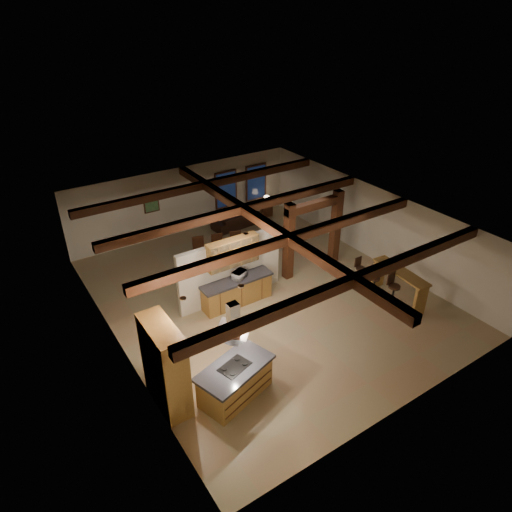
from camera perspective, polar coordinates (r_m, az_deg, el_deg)
The scene contains 23 objects.
ground at distance 15.81m, azimuth 0.95°, elevation -4.90°, with size 12.00×12.00×0.00m, color tan.
room_walls at distance 14.87m, azimuth 1.01°, elevation 0.75°, with size 12.00×12.00×12.00m.
ceiling_beams at distance 14.42m, azimuth 1.04°, elevation 4.16°, with size 10.00×12.00×0.28m.
timber_posts at distance 16.60m, azimuth 7.19°, elevation 3.70°, with size 2.50×0.30×2.90m.
partition_wall at distance 15.12m, azimuth -3.22°, elevation -1.75°, with size 3.80×0.18×2.20m, color beige.
pantry_cabinet at distance 11.57m, azimuth -11.28°, elevation -13.30°, with size 0.67×1.60×2.40m.
back_counter at distance 15.18m, azimuth -2.40°, elevation -4.40°, with size 2.50×0.66×0.94m.
upper_display_cabinet at distance 14.60m, azimuth -2.92°, elevation 0.44°, with size 1.80×0.36×0.95m.
range_hood at distance 11.14m, azimuth -2.77°, elevation -10.64°, with size 1.10×1.10×1.40m.
back_windows at distance 20.90m, azimuth -1.85°, elevation 8.75°, with size 2.70×0.07×1.70m.
framed_art at distance 19.10m, azimuth -12.97°, elevation 6.54°, with size 0.65×0.05×0.85m.
recessed_cans at distance 11.75m, azimuth -3.85°, elevation -1.73°, with size 3.16×2.46×0.03m.
kitchen_island at distance 12.01m, azimuth -2.62°, elevation -15.31°, with size 2.22×1.59×0.99m.
dining_table at distance 17.17m, azimuth -4.43°, elevation -0.62°, with size 1.89×1.06×0.67m, color #3E1E0F.
sofa at distance 20.40m, azimuth -2.47°, elevation 4.59°, with size 2.22×0.87×0.65m, color black.
microwave at distance 14.90m, azimuth -2.08°, elevation -2.37°, with size 0.48×0.32×0.26m, color #B2B2B7.
bar_counter at distance 15.91m, azimuth 17.50°, elevation -2.94°, with size 0.74×2.20×1.13m.
side_table at distance 21.49m, azimuth 1.31°, elevation 5.89°, with size 0.48×0.48×0.59m, color #37190D.
table_lamp at distance 21.27m, azimuth 1.32°, elevation 7.25°, with size 0.31×0.31×0.36m.
bar_stool_a at distance 15.62m, azimuth 16.71°, elevation -4.06°, with size 0.43×0.43×1.22m.
bar_stool_b at distance 16.09m, azimuth 14.53°, elevation -3.09°, with size 0.36×0.37×1.02m.
bar_stool_c at distance 16.57m, azimuth 12.79°, elevation -1.82°, with size 0.36×0.36×1.02m.
dining_chairs at distance 17.02m, azimuth -4.47°, elevation 0.23°, with size 2.33×2.33×1.24m.
Camera 1 is at (-7.38, -10.71, 9.00)m, focal length 32.00 mm.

